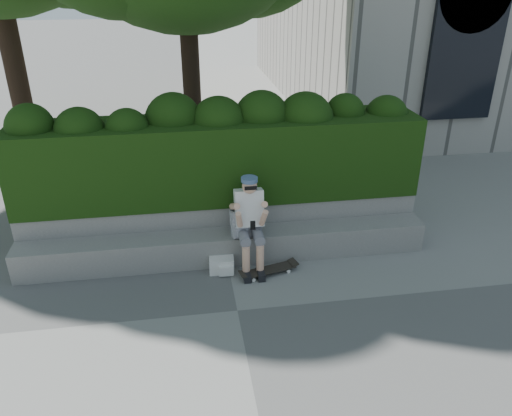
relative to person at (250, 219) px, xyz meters
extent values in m
plane|color=slate|center=(-0.32, -1.07, -0.75)|extent=(80.00, 80.00, 0.00)
cube|color=gray|center=(-0.32, 0.18, -0.53)|extent=(6.00, 0.45, 0.45)
cube|color=gray|center=(-0.32, 0.66, -0.38)|extent=(6.00, 0.50, 0.75)
cube|color=black|center=(-0.32, 0.88, 0.60)|extent=(6.00, 1.00, 1.20)
cylinder|color=black|center=(-0.60, 3.54, 0.85)|extent=(0.34, 0.34, 3.20)
cylinder|color=black|center=(-3.96, 4.29, 0.89)|extent=(0.39, 0.39, 3.28)
cube|color=slate|center=(0.00, 0.13, -0.19)|extent=(0.36, 0.26, 0.22)
cube|color=silver|center=(0.00, 0.06, 0.15)|extent=(0.40, 0.32, 0.55)
sphere|color=tan|center=(0.00, -0.01, 0.51)|extent=(0.21, 0.21, 0.21)
cylinder|color=#425A7A|center=(0.00, 0.01, 0.60)|extent=(0.23, 0.23, 0.06)
cube|color=black|center=(0.00, -0.29, 0.05)|extent=(0.07, 0.02, 0.13)
cylinder|color=tan|center=(-0.10, -0.31, -0.51)|extent=(0.11, 0.11, 0.47)
cylinder|color=tan|center=(0.10, -0.31, -0.51)|extent=(0.11, 0.11, 0.47)
cube|color=black|center=(-0.10, -0.37, -0.70)|extent=(0.10, 0.26, 0.10)
cube|color=black|center=(0.10, -0.37, -0.70)|extent=(0.10, 0.26, 0.10)
cube|color=black|center=(0.23, -0.30, -0.68)|extent=(0.80, 0.39, 0.02)
cylinder|color=silver|center=(-0.02, -0.45, -0.72)|extent=(0.06, 0.04, 0.05)
cylinder|color=silver|center=(-0.06, -0.29, -0.72)|extent=(0.06, 0.04, 0.05)
cylinder|color=silver|center=(0.51, -0.31, -0.72)|extent=(0.06, 0.04, 0.05)
cylinder|color=silver|center=(0.47, -0.15, -0.72)|extent=(0.06, 0.04, 0.05)
cube|color=#AFAFB4|center=(-0.12, 0.08, -0.11)|extent=(0.29, 0.18, 0.39)
cube|color=silver|center=(-0.43, -0.12, -0.64)|extent=(0.36, 0.27, 0.23)
camera|label=1|loc=(-0.89, -6.20, 3.22)|focal=35.00mm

